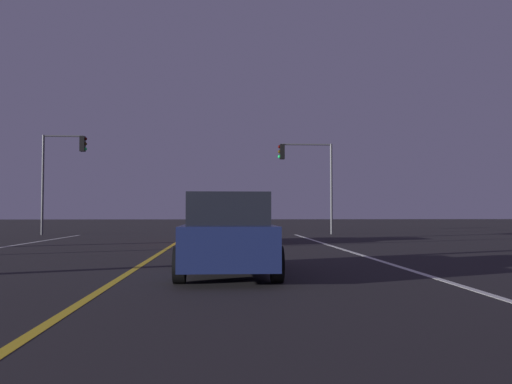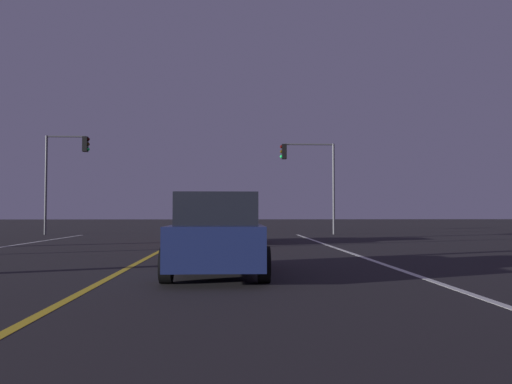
{
  "view_description": "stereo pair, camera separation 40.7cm",
  "coord_description": "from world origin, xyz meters",
  "px_view_note": "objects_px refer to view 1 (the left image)",
  "views": [
    {
      "loc": [
        2.05,
        1.28,
        1.3
      ],
      "look_at": [
        3.53,
        24.77,
        2.26
      ],
      "focal_mm": 35.61,
      "sensor_mm": 36.0,
      "label": 1
    },
    {
      "loc": [
        2.46,
        1.28,
        1.3
      ],
      "look_at": [
        3.53,
        24.77,
        2.26
      ],
      "focal_mm": 35.61,
      "sensor_mm": 36.0,
      "label": 2
    }
  ],
  "objects_px": {
    "car_lead_same_lane": "(228,235)",
    "traffic_light_near_left": "(63,162)",
    "car_ahead_far": "(231,224)",
    "traffic_light_near_right": "(306,167)"
  },
  "relations": [
    {
      "from": "car_ahead_far",
      "to": "traffic_light_near_right",
      "type": "relative_size",
      "value": 0.78
    },
    {
      "from": "car_lead_same_lane",
      "to": "traffic_light_near_right",
      "type": "bearing_deg",
      "value": -13.89
    },
    {
      "from": "car_ahead_far",
      "to": "car_lead_same_lane",
      "type": "relative_size",
      "value": 1.0
    },
    {
      "from": "car_lead_same_lane",
      "to": "traffic_light_near_left",
      "type": "distance_m",
      "value": 22.08
    },
    {
      "from": "traffic_light_near_right",
      "to": "traffic_light_near_left",
      "type": "xyz_separation_m",
      "value": [
        -14.39,
        0.0,
        0.21
      ]
    },
    {
      "from": "car_lead_same_lane",
      "to": "traffic_light_near_right",
      "type": "distance_m",
      "value": 20.46
    },
    {
      "from": "traffic_light_near_right",
      "to": "car_lead_same_lane",
      "type": "bearing_deg",
      "value": 76.11
    },
    {
      "from": "car_ahead_far",
      "to": "traffic_light_near_right",
      "type": "xyz_separation_m",
      "value": [
        4.63,
        8.39,
        3.26
      ]
    },
    {
      "from": "car_ahead_far",
      "to": "traffic_light_near_right",
      "type": "bearing_deg",
      "value": -28.88
    },
    {
      "from": "car_lead_same_lane",
      "to": "traffic_light_near_left",
      "type": "height_order",
      "value": "traffic_light_near_left"
    }
  ]
}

